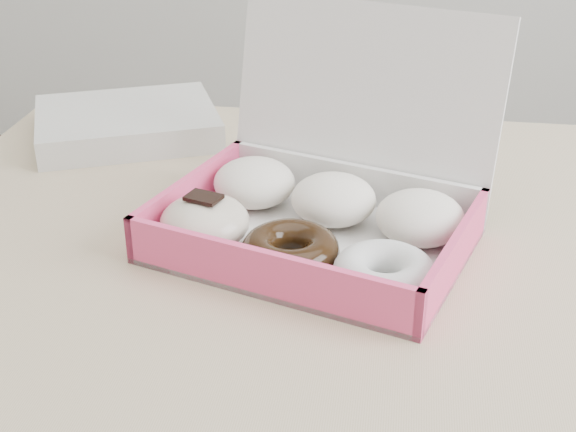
# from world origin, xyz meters

# --- Properties ---
(table) EXTENTS (1.20, 0.80, 0.75)m
(table) POSITION_xyz_m (0.00, 0.00, 0.67)
(table) COLOR tan
(table) RESTS_ON ground
(donut_box) EXTENTS (0.38, 0.36, 0.23)m
(donut_box) POSITION_xyz_m (-0.12, 0.00, 0.79)
(donut_box) COLOR white
(donut_box) RESTS_ON table
(newspapers) EXTENTS (0.30, 0.28, 0.04)m
(newspapers) POSITION_xyz_m (-0.42, 0.26, 0.77)
(newspapers) COLOR white
(newspapers) RESTS_ON table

